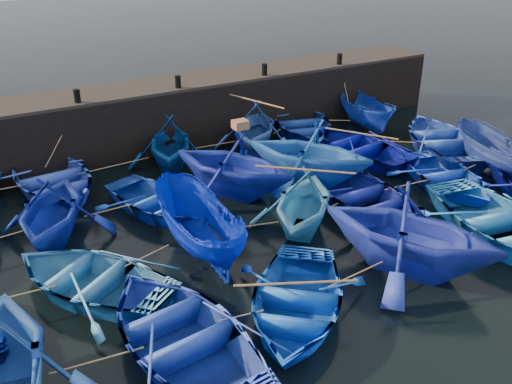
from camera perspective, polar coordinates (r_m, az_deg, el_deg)
ground at (r=16.73m, az=5.39°, el=-6.41°), size 120.00×120.00×0.00m
quay_wall at (r=24.69m, az=-8.38°, el=7.73°), size 26.00×2.50×2.50m
quay_top at (r=24.31m, az=-8.58°, el=10.65°), size 26.00×2.50×0.12m
bollard_1 at (r=22.33m, az=-17.46°, el=9.16°), size 0.24×0.24×0.50m
bollard_2 at (r=23.42m, az=-7.81°, el=10.89°), size 0.24×0.24×0.50m
bollard_3 at (r=25.10m, az=0.85°, el=12.17°), size 0.24×0.24×0.50m
bollard_4 at (r=27.27m, az=8.34°, el=13.05°), size 0.24×0.24×0.50m
boat_1 at (r=21.22m, az=-19.72°, el=1.21°), size 4.29×5.67×1.11m
boat_2 at (r=22.26m, az=-8.60°, el=4.98°), size 4.58×4.86×2.04m
boat_3 at (r=23.61m, az=-0.10°, el=6.61°), size 5.10×5.22×2.09m
boat_4 at (r=25.51m, az=4.57°, el=6.84°), size 5.05×6.02×1.07m
boat_5 at (r=26.59m, az=11.02°, el=7.78°), size 2.13×4.16×1.54m
boat_7 at (r=17.99m, az=-19.75°, el=-1.52°), size 4.91×5.19×2.15m
boat_8 at (r=19.00m, az=-9.78°, el=-0.89°), size 4.34×5.09×0.89m
boat_9 at (r=19.66m, az=-2.30°, el=2.91°), size 5.79×5.98×2.41m
boat_10 at (r=20.68m, az=5.39°, el=4.09°), size 6.01×6.13×2.45m
boat_11 at (r=23.44m, az=10.37°, el=4.58°), size 4.05×5.19×0.99m
boat_12 at (r=24.80m, az=18.17°, el=5.06°), size 5.63×6.48×1.12m
boat_14 at (r=15.49m, az=-16.12°, el=-8.23°), size 5.53×5.84×0.99m
boat_15 at (r=16.43m, az=-5.88°, el=-3.48°), size 1.73×4.57×1.77m
boat_16 at (r=17.50m, az=4.79°, el=-0.92°), size 5.14×5.15×2.06m
boat_17 at (r=19.19m, az=10.72°, el=-0.44°), size 3.67×5.06×1.04m
boat_18 at (r=21.50m, az=18.56°, el=1.44°), size 3.90×4.92×0.92m
boat_19 at (r=23.34m, az=22.75°, el=3.59°), size 2.09×4.29×1.59m
boat_21 at (r=13.18m, az=-7.38°, el=-13.88°), size 4.46×5.78×1.11m
boat_22 at (r=14.14m, az=3.95°, el=-10.81°), size 5.67×5.83×0.99m
boat_23 at (r=15.95m, az=15.23°, el=-3.65°), size 6.13×6.37×2.59m
boat_24 at (r=18.68m, az=23.31°, el=-2.84°), size 4.86×6.18×1.16m
wooden_crate at (r=19.29m, az=-1.58°, el=6.77°), size 0.50×0.43×0.29m
mooring_ropes at (r=20.14m, az=-2.12°, el=2.44°), size 17.20×11.83×2.10m
loose_oars at (r=19.18m, az=4.93°, el=3.36°), size 10.07×12.15×1.16m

